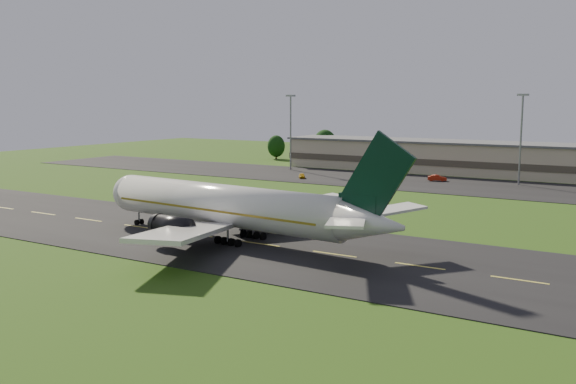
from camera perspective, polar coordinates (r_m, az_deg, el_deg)
The scene contains 9 objects.
ground at distance 79.68m, azimuth 4.15°, elevation -5.60°, with size 360.00×360.00×0.00m, color #264912.
taxiway at distance 79.66m, azimuth 4.15°, elevation -5.56°, with size 220.00×30.00×0.10m, color black.
apron at distance 146.41m, azimuth 17.24°, elevation 0.39°, with size 260.00×30.00×0.10m, color black.
airliner at distance 87.12m, azimuth -5.32°, elevation -1.29°, with size 51.28×42.03×15.57m.
terminal at distance 168.17m, azimuth 21.47°, elevation 2.51°, with size 145.00×16.00×8.40m.
light_mast_west at distance 174.24m, azimuth 0.23°, elevation 6.14°, with size 2.40×1.20×20.35m.
light_mast_centre at distance 152.00m, azimuth 20.03°, elevation 5.34°, with size 2.40×1.20×20.35m.
service_vehicle_a at distance 156.06m, azimuth 1.25°, elevation 1.46°, with size 1.38×3.43×1.17m, color #CE9D0C.
service_vehicle_b at distance 154.52m, azimuth 13.13°, elevation 1.23°, with size 1.53×4.37×1.44m, color #A11D0A.
Camera 1 is at (35.48, -68.78, 18.94)m, focal length 40.00 mm.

